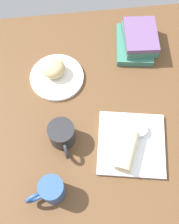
% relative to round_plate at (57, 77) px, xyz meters
% --- Properties ---
extents(dining_table, '(1.10, 0.90, 0.04)m').
position_rel_round_plate_xyz_m(dining_table, '(0.21, 0.18, -0.03)').
color(dining_table, brown).
rests_on(dining_table, ground).
extents(round_plate, '(0.21, 0.21, 0.01)m').
position_rel_round_plate_xyz_m(round_plate, '(0.00, 0.00, 0.00)').
color(round_plate, white).
rests_on(round_plate, dining_table).
extents(scone_pastry, '(0.11, 0.11, 0.06)m').
position_rel_round_plate_xyz_m(scone_pastry, '(-0.01, -0.01, 0.04)').
color(scone_pastry, tan).
rests_on(scone_pastry, round_plate).
extents(square_plate, '(0.28, 0.28, 0.02)m').
position_rel_round_plate_xyz_m(square_plate, '(0.31, 0.25, 0.00)').
color(square_plate, white).
rests_on(square_plate, dining_table).
extents(sauce_cup, '(0.06, 0.06, 0.03)m').
position_rel_round_plate_xyz_m(sauce_cup, '(0.27, 0.28, 0.02)').
color(sauce_cup, silver).
rests_on(sauce_cup, square_plate).
extents(breakfast_wrap, '(0.15, 0.11, 0.06)m').
position_rel_round_plate_xyz_m(breakfast_wrap, '(0.35, 0.22, 0.04)').
color(breakfast_wrap, beige).
rests_on(breakfast_wrap, square_plate).
extents(book_stack, '(0.22, 0.18, 0.09)m').
position_rel_round_plate_xyz_m(book_stack, '(-0.12, 0.35, 0.03)').
color(book_stack, '#387260').
rests_on(book_stack, dining_table).
extents(coffee_mug, '(0.14, 0.09, 0.09)m').
position_rel_round_plate_xyz_m(coffee_mug, '(0.26, 0.00, 0.04)').
color(coffee_mug, '#262628').
rests_on(coffee_mug, dining_table).
extents(second_mug, '(0.08, 0.13, 0.10)m').
position_rel_round_plate_xyz_m(second_mug, '(0.45, -0.04, 0.04)').
color(second_mug, '#2D518C').
rests_on(second_mug, dining_table).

